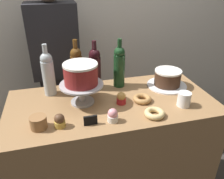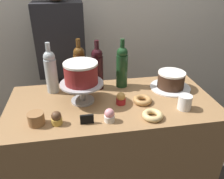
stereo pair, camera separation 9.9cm
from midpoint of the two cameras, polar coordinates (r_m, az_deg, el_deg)
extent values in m
cube|color=silver|center=(2.07, -2.93, 19.45)|extent=(6.00, 0.05, 2.60)
cube|color=#997047|center=(1.65, 1.80, -16.49)|extent=(1.24, 0.60, 0.89)
cylinder|color=#B2B2B7|center=(1.38, -5.29, -2.76)|extent=(0.14, 0.14, 0.01)
cylinder|color=#B2B2B7|center=(1.35, -5.39, -0.66)|extent=(0.04, 0.04, 0.10)
cylinder|color=#B2B2B7|center=(1.32, -5.50, 1.47)|extent=(0.25, 0.25, 0.01)
cylinder|color=maroon|center=(1.30, -5.62, 3.89)|extent=(0.19, 0.19, 0.11)
cylinder|color=white|center=(1.27, -5.74, 6.45)|extent=(0.19, 0.19, 0.01)
cylinder|color=white|center=(1.58, 16.11, 0.47)|extent=(0.27, 0.27, 0.01)
cylinder|color=#3D2619|center=(1.56, 16.36, 2.17)|extent=(0.17, 0.17, 0.09)
cylinder|color=white|center=(1.54, 16.62, 3.96)|extent=(0.18, 0.18, 0.01)
cylinder|color=#193D1E|center=(1.51, 4.37, 4.62)|extent=(0.08, 0.08, 0.22)
sphere|color=#193D1E|center=(1.47, 4.55, 9.19)|extent=(0.07, 0.07, 0.07)
cylinder|color=#193D1E|center=(1.45, 4.63, 11.09)|extent=(0.03, 0.03, 0.08)
cylinder|color=#B2BCC1|center=(1.47, -13.07, 3.30)|extent=(0.08, 0.08, 0.22)
sphere|color=#B2BCC1|center=(1.43, -13.62, 7.95)|extent=(0.07, 0.07, 0.07)
cylinder|color=#B2BCC1|center=(1.41, -13.85, 9.89)|extent=(0.03, 0.03, 0.08)
cylinder|color=black|center=(1.48, -1.74, 4.18)|extent=(0.08, 0.08, 0.22)
sphere|color=black|center=(1.44, -1.82, 8.83)|extent=(0.07, 0.07, 0.07)
cylinder|color=black|center=(1.42, -1.85, 10.77)|extent=(0.03, 0.03, 0.08)
cylinder|color=#5B3814|center=(1.52, -6.17, 4.66)|extent=(0.08, 0.08, 0.22)
sphere|color=#5B3814|center=(1.48, -6.42, 9.20)|extent=(0.07, 0.07, 0.07)
cylinder|color=#5B3814|center=(1.46, -6.53, 11.09)|extent=(0.03, 0.03, 0.08)
cylinder|color=gold|center=(1.19, -11.35, -7.85)|extent=(0.06, 0.06, 0.03)
sphere|color=brown|center=(1.18, -11.49, -6.61)|extent=(0.05, 0.05, 0.05)
cylinder|color=red|center=(1.34, 4.36, -2.98)|extent=(0.06, 0.06, 0.03)
sphere|color=#CC9347|center=(1.33, 4.41, -1.82)|extent=(0.05, 0.05, 0.05)
cylinder|color=white|center=(1.19, 1.75, -7.30)|extent=(0.06, 0.06, 0.03)
sphere|color=pink|center=(1.18, 1.77, -6.05)|extent=(0.05, 0.05, 0.05)
torus|color=#B27F47|center=(1.37, 9.71, -2.68)|extent=(0.11, 0.11, 0.03)
torus|color=#E0C17F|center=(1.25, 12.41, -6.39)|extent=(0.11, 0.11, 0.03)
cylinder|color=olive|center=(1.22, -16.12, -8.18)|extent=(0.08, 0.08, 0.01)
cylinder|color=olive|center=(1.22, -16.19, -7.76)|extent=(0.08, 0.08, 0.01)
cylinder|color=olive|center=(1.21, -16.26, -7.33)|extent=(0.08, 0.08, 0.01)
cylinder|color=olive|center=(1.21, -16.33, -6.90)|extent=(0.08, 0.08, 0.01)
cylinder|color=olive|center=(1.20, -16.40, -6.47)|extent=(0.08, 0.08, 0.01)
cylinder|color=olive|center=(1.19, -16.46, -6.03)|extent=(0.08, 0.08, 0.01)
cube|color=black|center=(1.17, -3.89, -7.51)|extent=(0.07, 0.01, 0.05)
cylinder|color=white|center=(1.36, 19.82, -3.09)|extent=(0.08, 0.08, 0.08)
cube|color=black|center=(2.11, -9.50, -6.51)|extent=(0.28, 0.18, 0.85)
cube|color=#232328|center=(1.81, -11.23, 12.14)|extent=(0.36, 0.22, 0.55)
camera|label=1|loc=(0.05, -87.87, 1.12)|focal=36.42mm
camera|label=2|loc=(0.05, 92.13, -1.12)|focal=36.42mm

